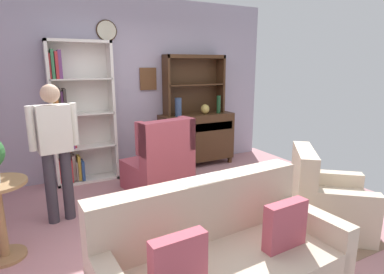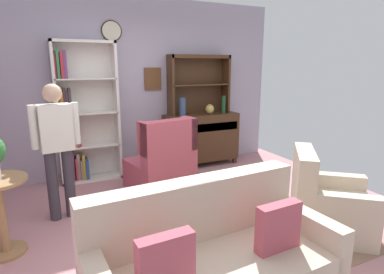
{
  "view_description": "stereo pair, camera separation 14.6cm",
  "coord_description": "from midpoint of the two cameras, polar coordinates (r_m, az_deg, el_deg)",
  "views": [
    {
      "loc": [
        -1.53,
        -2.91,
        1.76
      ],
      "look_at": [
        0.1,
        0.2,
        0.95
      ],
      "focal_mm": 29.46,
      "sensor_mm": 36.0,
      "label": 1
    },
    {
      "loc": [
        -1.4,
        -2.97,
        1.76
      ],
      "look_at": [
        0.1,
        0.2,
        0.95
      ],
      "focal_mm": 29.46,
      "sensor_mm": 36.0,
      "label": 2
    }
  ],
  "objects": [
    {
      "name": "vase_tall",
      "position": [
        5.23,
        -3.3,
        5.43
      ],
      "size": [
        0.11,
        0.11,
        0.31
      ],
      "primitive_type": "cylinder",
      "color": "#33476B",
      "rests_on": "sideboard"
    },
    {
      "name": "sideboard",
      "position": [
        5.57,
        0.09,
        0.02
      ],
      "size": [
        1.3,
        0.45,
        0.92
      ],
      "color": "#422816",
      "rests_on": "ground_plane"
    },
    {
      "name": "coffee_table",
      "position": [
        3.21,
        -0.03,
        -13.02
      ],
      "size": [
        0.8,
        0.5,
        0.42
      ],
      "color": "#422816",
      "rests_on": "ground_plane"
    },
    {
      "name": "bottle_wine",
      "position": [
        5.58,
        4.08,
        5.92
      ],
      "size": [
        0.07,
        0.07,
        0.31
      ],
      "primitive_type": "cylinder",
      "color": "#194223",
      "rests_on": "sideboard"
    },
    {
      "name": "sideboard_hutch",
      "position": [
        5.52,
        -0.45,
        10.93
      ],
      "size": [
        1.1,
        0.26,
        1.0
      ],
      "color": "#422816",
      "rests_on": "sideboard"
    },
    {
      "name": "book_stack",
      "position": [
        3.25,
        1.95,
        -10.4
      ],
      "size": [
        0.22,
        0.15,
        0.1
      ],
      "color": "#284C8C",
      "rests_on": "coffee_table"
    },
    {
      "name": "vase_round",
      "position": [
        5.48,
        1.62,
        5.08
      ],
      "size": [
        0.15,
        0.15,
        0.17
      ],
      "primitive_type": "ellipsoid",
      "color": "tan",
      "rests_on": "sideboard"
    },
    {
      "name": "couch_floral",
      "position": [
        2.51,
        3.53,
        -22.31
      ],
      "size": [
        1.85,
        0.95,
        0.9
      ],
      "color": "beige",
      "rests_on": "ground_plane"
    },
    {
      "name": "armchair_floral",
      "position": [
        3.76,
        22.01,
        -11.05
      ],
      "size": [
        1.08,
        1.07,
        0.88
      ],
      "color": "beige",
      "rests_on": "ground_plane"
    },
    {
      "name": "ground_plane",
      "position": [
        3.73,
        -1.1,
        -15.31
      ],
      "size": [
        5.4,
        4.6,
        0.02
      ],
      "primitive_type": "cube",
      "color": "#B27A7F"
    },
    {
      "name": "person_reading",
      "position": [
        3.8,
        -24.56,
        -1.18
      ],
      "size": [
        0.53,
        0.25,
        1.56
      ],
      "color": "#38333D",
      "rests_on": "ground_plane"
    },
    {
      "name": "bookshelf",
      "position": [
        4.98,
        -20.82,
        3.32
      ],
      "size": [
        0.9,
        0.3,
        2.1
      ],
      "color": "silver",
      "rests_on": "ground_plane"
    },
    {
      "name": "wall_back",
      "position": [
        5.29,
        -11.67,
        8.9
      ],
      "size": [
        5.0,
        0.09,
        2.8
      ],
      "color": "#A399AD",
      "rests_on": "ground_plane"
    },
    {
      "name": "wingback_chair",
      "position": [
        4.46,
        -6.72,
        -5.07
      ],
      "size": [
        0.91,
        0.93,
        1.05
      ],
      "color": "#B74C5B",
      "rests_on": "ground_plane"
    },
    {
      "name": "area_rug",
      "position": [
        3.58,
        4.13,
        -16.4
      ],
      "size": [
        2.64,
        2.1,
        0.01
      ],
      "primitive_type": "cube",
      "color": "#846651",
      "rests_on": "ground_plane"
    }
  ]
}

